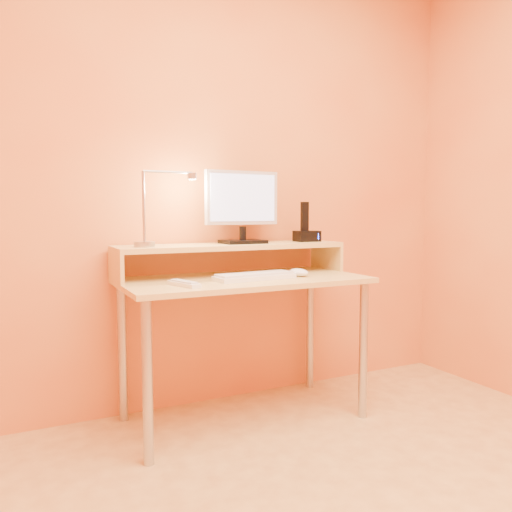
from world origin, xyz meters
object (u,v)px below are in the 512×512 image
keyboard (255,277)px  remote_control (184,284)px  lamp_base (144,244)px  phone_dock (307,236)px  mouse (299,272)px  monitor_panel (242,198)px

keyboard → remote_control: (-0.38, -0.06, -0.00)m
keyboard → remote_control: size_ratio=2.10×
lamp_base → keyboard: lamp_base is taller
phone_dock → remote_control: phone_dock is taller
lamp_base → remote_control: 0.33m
lamp_base → mouse: size_ratio=0.85×
mouse → remote_control: (-0.63, -0.07, -0.01)m
lamp_base → mouse: lamp_base is taller
monitor_panel → keyboard: monitor_panel is taller
monitor_panel → keyboard: (-0.04, -0.24, -0.39)m
remote_control → monitor_panel: bearing=19.4°
monitor_panel → phone_dock: size_ratio=3.15×
monitor_panel → phone_dock: (0.39, -0.01, -0.21)m
keyboard → mouse: bearing=-3.7°
monitor_panel → remote_control: (-0.42, -0.30, -0.39)m
mouse → monitor_panel: bearing=112.9°
keyboard → monitor_panel: bearing=74.3°
lamp_base → mouse: (0.73, -0.19, -0.15)m
keyboard → mouse: (0.25, 0.01, 0.01)m
remote_control → phone_dock: bearing=3.4°
keyboard → lamp_base: bearing=151.8°
monitor_panel → keyboard: 0.46m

